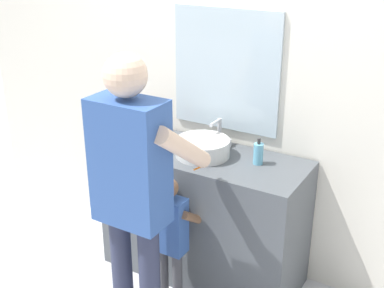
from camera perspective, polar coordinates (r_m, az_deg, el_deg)
back_wall at (r=3.28m, az=4.25°, el=8.27°), size 4.40×0.10×2.70m
vanity_cabinet at (r=3.37m, az=1.32°, el=-8.07°), size 1.32×0.54×0.88m
sink_basin at (r=3.13m, az=1.22°, el=-0.37°), size 0.34×0.34×0.11m
faucet at (r=3.29m, az=3.02°, el=1.23°), size 0.18×0.14×0.18m
toothbrush_cup at (r=3.36m, az=-4.75°, el=1.17°), size 0.07×0.07×0.21m
soap_bottle at (r=3.04m, az=7.54°, el=-1.08°), size 0.06×0.06×0.17m
child_toddler at (r=3.03m, az=-2.47°, el=-9.94°), size 0.27×0.27×0.89m
adult_parent at (r=2.61m, az=-6.76°, el=-4.04°), size 0.51×0.54×1.66m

